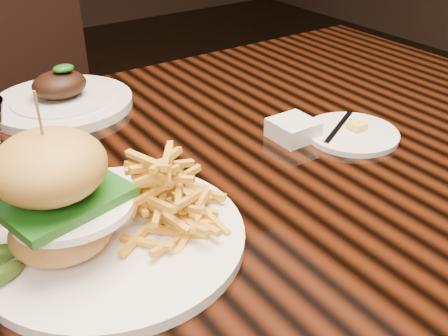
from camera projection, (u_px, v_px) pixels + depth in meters
dining_table at (187, 205)px, 0.87m from camera, size 1.60×0.90×0.75m
burger_plate at (108, 203)px, 0.63m from camera, size 0.33×0.33×0.22m
side_saucer at (352, 133)px, 0.92m from camera, size 0.16×0.16×0.02m
ramekin at (293, 129)px, 0.91m from camera, size 0.09×0.09×0.03m
far_dish at (62, 99)px, 1.02m from camera, size 0.27×0.27×0.09m
chair_far at (42, 102)px, 1.58m from camera, size 0.54×0.55×0.95m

